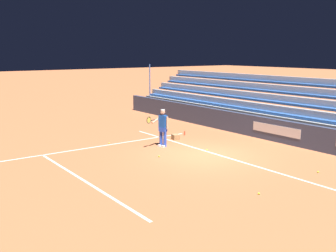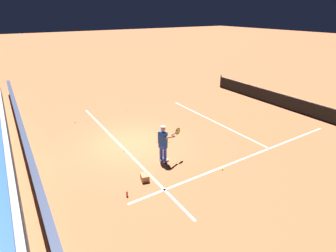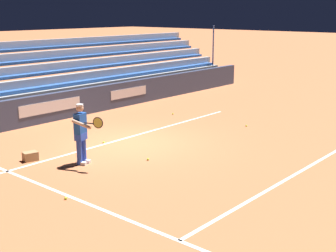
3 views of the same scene
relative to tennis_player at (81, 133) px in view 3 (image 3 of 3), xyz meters
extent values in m
plane|color=#B7663D|center=(-2.36, -0.53, -0.89)|extent=(160.00, 160.00, 0.00)
cube|color=white|center=(-2.36, -1.03, -0.89)|extent=(12.00, 0.10, 0.01)
cube|color=white|center=(1.75, 3.47, -0.89)|extent=(0.10, 12.00, 0.01)
cube|color=white|center=(-2.36, 4.97, -0.89)|extent=(8.22, 0.10, 0.01)
cube|color=#384260|center=(-2.36, -5.04, -0.34)|extent=(26.04, 0.24, 1.10)
cube|color=silver|center=(-2.48, -4.91, -0.29)|extent=(2.80, 0.01, 0.44)
cube|color=silver|center=(-6.70, -4.91, -0.29)|extent=(2.20, 0.01, 0.40)
cube|color=#9EA3A8|center=(-2.36, -7.24, -0.34)|extent=(24.74, 3.20, 1.10)
cube|color=#2D5BAD|center=(-2.36, -6.04, 0.29)|extent=(24.24, 0.40, 0.12)
cube|color=#9EA3A8|center=(-2.36, -6.32, 0.43)|extent=(24.74, 0.24, 0.45)
cube|color=#2D5BAD|center=(-2.36, -6.84, 0.74)|extent=(24.24, 0.40, 0.12)
cube|color=#9EA3A8|center=(-2.36, -7.12, 0.88)|extent=(24.74, 0.24, 0.45)
cube|color=#2D5BAD|center=(-2.36, -7.64, 1.19)|extent=(24.24, 0.40, 0.12)
cube|color=#9EA3A8|center=(-2.36, -7.92, 1.33)|extent=(24.74, 0.24, 0.45)
cylinder|color=#4C70B2|center=(-14.36, -5.74, 0.81)|extent=(0.08, 0.08, 3.40)
cylinder|color=blue|center=(-0.10, -0.06, -0.45)|extent=(0.15, 0.15, 0.88)
cylinder|color=blue|center=(0.11, 0.01, -0.45)|extent=(0.15, 0.15, 0.88)
cube|color=white|center=(-0.12, -0.01, -0.85)|extent=(0.19, 0.30, 0.09)
cube|color=white|center=(0.09, 0.06, -0.85)|extent=(0.19, 0.30, 0.09)
cube|color=blue|center=(0.00, -0.03, -0.09)|extent=(0.39, 0.32, 0.20)
cube|color=#194CB2|center=(0.00, -0.03, 0.28)|extent=(0.41, 0.31, 0.58)
sphere|color=tan|center=(0.00, -0.02, 0.71)|extent=(0.21, 0.21, 0.21)
cylinder|color=white|center=(0.00, -0.02, 0.80)|extent=(0.20, 0.20, 0.05)
cylinder|color=tan|center=(-0.23, -0.10, 0.24)|extent=(0.09, 0.09, 0.56)
cylinder|color=tan|center=(0.17, 0.24, 0.33)|extent=(0.27, 0.58, 0.24)
cylinder|color=black|center=(0.10, 0.47, 0.38)|extent=(0.12, 0.30, 0.03)
torus|color=black|center=(0.01, 0.73, 0.42)|extent=(0.12, 0.31, 0.31)
cylinder|color=#D6D14C|center=(0.01, 0.73, 0.42)|extent=(0.09, 0.26, 0.27)
cube|color=#A87F51|center=(0.80, -1.36, -0.76)|extent=(0.46, 0.39, 0.26)
sphere|color=#CCE533|center=(-6.57, -2.20, -0.86)|extent=(0.07, 0.07, 0.07)
sphere|color=#CCE533|center=(-1.43, 1.19, -0.86)|extent=(0.07, 0.07, 0.07)
sphere|color=#CCE533|center=(-1.79, -1.12, -0.86)|extent=(0.07, 0.07, 0.07)
sphere|color=#CCE533|center=(-6.78, 1.22, -0.86)|extent=(0.07, 0.07, 0.07)
sphere|color=#CCE533|center=(1.92, 1.74, -0.86)|extent=(0.07, 0.07, 0.07)
camera|label=1|loc=(-14.31, 10.19, 3.40)|focal=42.00mm
camera|label=2|loc=(8.59, -5.20, 5.28)|focal=28.00mm
camera|label=3|loc=(7.96, 10.04, 3.33)|focal=50.00mm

